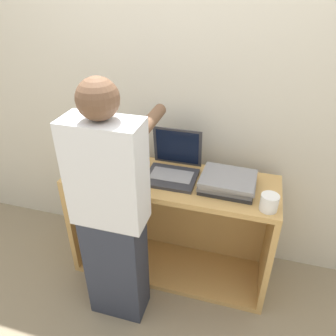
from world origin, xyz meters
The scene contains 8 objects.
ground_plane centered at (0.00, 0.00, 0.00)m, with size 12.00×12.00×0.00m, color gray.
wall_back centered at (0.00, 0.57, 1.20)m, with size 8.00×0.05×2.40m.
cart centered at (0.00, 0.30, 0.40)m, with size 1.36×0.46×0.80m.
laptop_open centered at (0.00, 0.28, 0.85)m, with size 0.32×0.31×0.28m.
laptop_stack_left centered at (-0.35, 0.23, 0.83)m, with size 0.33×0.28×0.06m.
laptop_stack_right centered at (0.36, 0.23, 0.84)m, with size 0.33×0.29×0.08m.
person centered at (-0.23, -0.17, 0.77)m, with size 0.40×0.52×1.54m.
mug centered at (0.60, 0.08, 0.84)m, with size 0.10×0.10×0.10m.
Camera 1 is at (0.46, -1.44, 1.93)m, focal length 35.00 mm.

